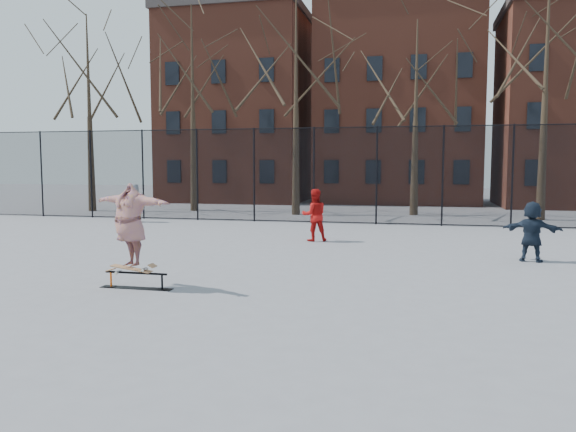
% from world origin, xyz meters
% --- Properties ---
extents(ground, '(100.00, 100.00, 0.00)m').
position_xyz_m(ground, '(0.00, 0.00, 0.00)').
color(ground, slate).
extents(skate_rail, '(1.50, 0.23, 0.33)m').
position_xyz_m(skate_rail, '(-2.57, -0.08, 0.13)').
color(skate_rail, black).
rests_on(skate_rail, ground).
extents(skateboard, '(0.90, 0.21, 0.11)m').
position_xyz_m(skateboard, '(-2.67, -0.08, 0.38)').
color(skateboard, '#94633B').
rests_on(skateboard, skate_rail).
extents(skater, '(2.08, 1.23, 1.64)m').
position_xyz_m(skater, '(-2.67, -0.08, 1.26)').
color(skater, '#73398F').
rests_on(skater, skateboard).
extents(bystander_grey, '(0.87, 0.64, 1.64)m').
position_xyz_m(bystander_grey, '(-8.91, 11.62, 0.82)').
color(bystander_grey, slate).
rests_on(bystander_grey, ground).
extents(bystander_red, '(0.98, 0.88, 1.67)m').
position_xyz_m(bystander_red, '(-0.36, 7.50, 0.84)').
color(bystander_red, '#B61210').
rests_on(bystander_red, ground).
extents(bystander_navy, '(1.49, 0.77, 1.54)m').
position_xyz_m(bystander_navy, '(5.68, 5.00, 0.77)').
color(bystander_navy, '#182231').
rests_on(bystander_navy, ground).
extents(fence, '(34.03, 0.07, 4.00)m').
position_xyz_m(fence, '(-0.01, 13.00, 2.05)').
color(fence, black).
rests_on(fence, ground).
extents(tree_row, '(33.66, 7.46, 10.67)m').
position_xyz_m(tree_row, '(-0.25, 17.15, 7.36)').
color(tree_row, black).
rests_on(tree_row, ground).
extents(rowhouses, '(29.00, 7.00, 13.00)m').
position_xyz_m(rowhouses, '(0.72, 26.00, 6.06)').
color(rowhouses, brown).
rests_on(rowhouses, ground).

